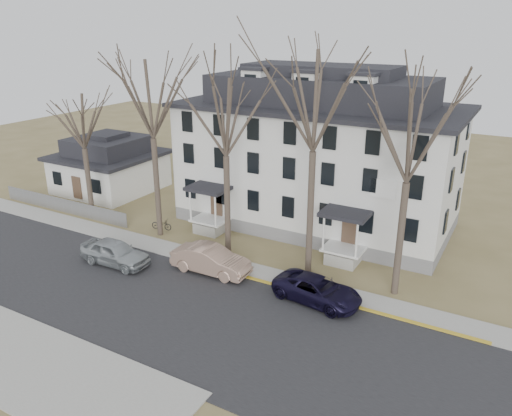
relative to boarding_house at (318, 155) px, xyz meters
The scene contains 17 objects.
ground 18.85m from the boarding_house, 83.64° to the right, with size 120.00×120.00×0.00m, color olive.
main_road 16.96m from the boarding_house, 82.85° to the right, with size 120.00×10.00×0.04m, color #27272A.
far_sidewalk 11.49m from the boarding_house, 78.64° to the right, with size 120.00×2.00×0.08m, color #A09F97.
near_sidewalk_left 24.33m from the boarding_house, 104.65° to the right, with size 20.00×5.00×0.08m, color #A09F97.
yellow_curb 13.99m from the boarding_house, 57.18° to the right, with size 14.00×0.25×0.06m, color gold.
boarding_house is the anchor object (origin of this frame).
small_house 20.34m from the boarding_house, behind, with size 8.70×8.70×5.00m.
fence 21.48m from the boarding_house, 156.01° to the right, with size 14.00×0.06×1.20m, color gray.
tree_far_left 13.12m from the boarding_house, 137.82° to the right, with size 8.40×8.40×13.72m.
tree_mid_left 9.66m from the boarding_house, 110.20° to the right, with size 7.80×7.80×12.74m.
tree_center 10.39m from the boarding_house, 69.80° to the right, with size 9.00×9.00×14.70m.
tree_mid_right 12.51m from the boarding_house, 43.81° to the right, with size 7.80×7.80×12.74m.
tree_bungalow 18.17m from the boarding_house, 152.99° to the right, with size 6.60×6.60×10.78m.
car_silver 16.45m from the boarding_house, 121.85° to the right, with size 1.94×4.82×1.64m, color #9FA6A9.
car_tan 12.39m from the boarding_house, 101.42° to the right, with size 1.79×5.13×1.69m, color #A1806D.
car_navy 13.16m from the boarding_house, 66.41° to the right, with size 2.35×5.10×1.42m, color black.
bicycle_left 13.00m from the boarding_house, 141.81° to the right, with size 0.57×1.63×0.86m, color black.
Camera 1 is at (12.01, -16.49, 14.85)m, focal length 35.00 mm.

